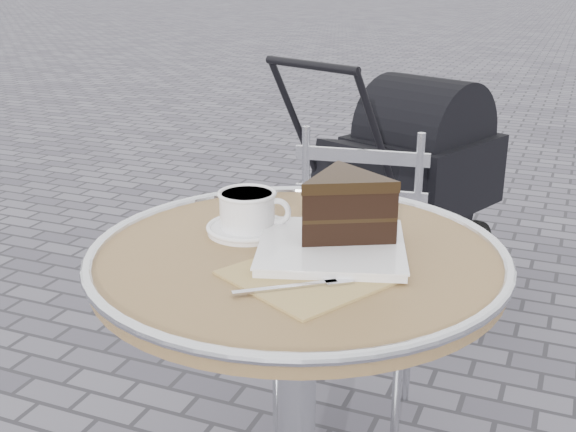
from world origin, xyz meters
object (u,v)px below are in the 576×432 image
at_px(cake_plate_set, 342,216).
at_px(bistro_chair, 355,247).
at_px(cappuccino_set, 248,214).
at_px(cafe_table, 297,337).
at_px(baby_stroller, 406,183).

xyz_separation_m(cake_plate_set, bistro_chair, (-0.15, 0.59, -0.30)).
distance_m(cappuccino_set, bistro_chair, 0.65).
bearing_deg(cake_plate_set, cafe_table, -163.87).
bearing_deg(cappuccino_set, bistro_chair, 71.77).
height_order(cake_plate_set, baby_stroller, baby_stroller).
distance_m(cake_plate_set, bistro_chair, 0.69).
bearing_deg(cake_plate_set, bistro_chair, 87.05).
distance_m(cafe_table, cake_plate_set, 0.24).
xyz_separation_m(cafe_table, baby_stroller, (-0.16, 1.51, -0.16)).
relative_size(cappuccino_set, bistro_chair, 0.22).
distance_m(cappuccino_set, cake_plate_set, 0.18).
bearing_deg(cafe_table, baby_stroller, 96.05).
bearing_deg(cake_plate_set, baby_stroller, 81.23).
bearing_deg(baby_stroller, cake_plate_set, -59.20).
bearing_deg(cappuccino_set, cafe_table, -40.32).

